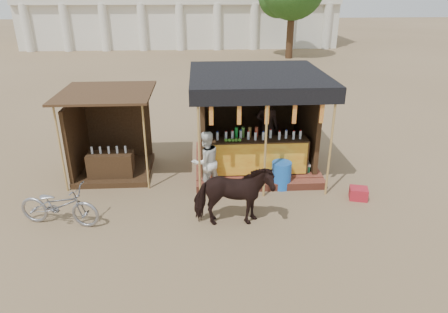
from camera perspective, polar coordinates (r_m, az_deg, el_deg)
ground at (r=8.81m, az=0.66°, el=-10.74°), size 120.00×120.00×0.00m
main_stall at (r=11.44m, az=4.59°, el=3.30°), size 3.60×3.61×2.78m
secondary_stall at (r=11.58m, az=-16.37°, el=1.69°), size 2.40×2.40×2.38m
cow at (r=8.69m, az=1.32°, el=-5.71°), size 1.72×0.80×1.44m
motorbike at (r=9.55m, az=-22.52°, el=-6.43°), size 1.93×1.01×0.96m
bystander at (r=10.16m, az=-2.61°, el=-0.70°), size 0.98×0.91×1.61m
blue_barrel at (r=10.55m, az=8.18°, el=-2.62°), size 0.53×0.53×0.72m
red_crate at (r=10.54m, az=18.65°, el=-5.02°), size 0.51×0.46×0.30m
cooler at (r=11.26m, az=10.40°, el=-1.78°), size 0.68×0.50×0.46m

